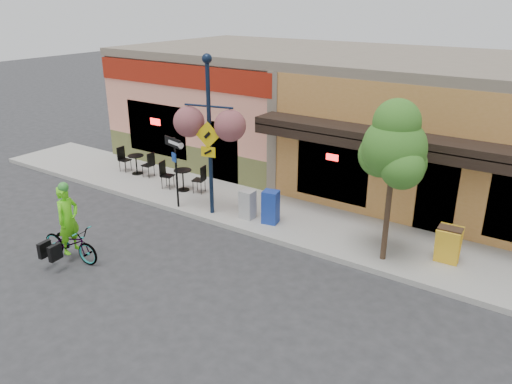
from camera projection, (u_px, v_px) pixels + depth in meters
ground at (236, 242)px, 13.93m from camera, size 90.00×90.00×0.00m
sidewalk at (274, 215)px, 15.45m from camera, size 24.00×3.00×0.15m
curb at (247, 232)px, 14.33m from camera, size 24.00×0.12×0.15m
building at (353, 113)px, 18.88m from camera, size 18.20×8.20×4.50m
bicycle at (70, 243)px, 12.84m from camera, size 1.85×0.83×0.94m
cyclist_rider at (69, 229)px, 12.65m from camera, size 0.50×0.70×1.79m
lamp_post at (210, 137)px, 14.56m from camera, size 1.63×0.94×4.79m
one_way_sign at (176, 173)px, 15.45m from camera, size 0.89×0.39×2.26m
cafe_set_left at (136, 162)px, 18.63m from camera, size 1.61×0.86×0.95m
cafe_set_right at (183, 177)px, 17.03m from camera, size 1.76×1.16×0.97m
newspaper_box_blue at (271, 207)px, 14.58m from camera, size 0.52×0.48×0.99m
newspaper_box_grey at (248, 204)px, 14.91m from camera, size 0.41×0.37×0.87m
street_tree at (391, 182)px, 11.98m from camera, size 2.08×2.08×4.15m
sandwich_board at (446, 248)px, 12.24m from camera, size 0.59×0.45×0.96m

